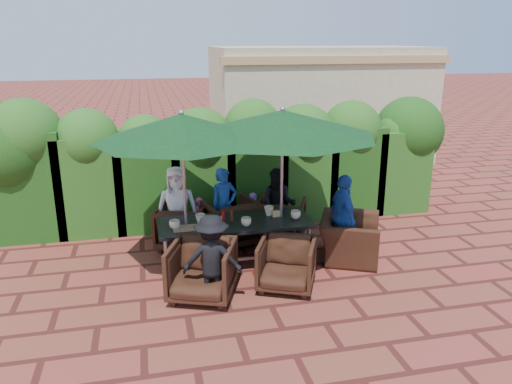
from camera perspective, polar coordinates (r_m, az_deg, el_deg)
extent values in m
plane|color=maroon|center=(7.76, -0.29, -8.94)|extent=(80.00, 80.00, 0.00)
cube|color=black|center=(7.61, -2.36, -3.54)|extent=(2.33, 0.90, 0.05)
cube|color=gray|center=(7.85, -2.31, -7.67)|extent=(2.13, 0.05, 0.05)
cylinder|color=gray|center=(7.33, -10.10, -7.81)|extent=(0.05, 0.05, 0.70)
cylinder|color=gray|center=(7.98, -10.37, -5.73)|extent=(0.05, 0.05, 0.70)
cylinder|color=gray|center=(7.69, 6.02, -6.42)|extent=(0.05, 0.05, 0.70)
cylinder|color=gray|center=(8.31, 4.49, -4.55)|extent=(0.05, 0.05, 0.70)
cylinder|color=gray|center=(7.82, -7.77, -8.79)|extent=(0.44, 0.44, 0.03)
cylinder|color=gray|center=(7.38, -8.13, -0.48)|extent=(0.04, 0.04, 2.40)
cone|color=black|center=(7.14, -8.48, 7.35)|extent=(2.52, 2.52, 0.38)
sphere|color=gray|center=(7.11, -8.55, 8.94)|extent=(0.08, 0.08, 0.08)
cylinder|color=gray|center=(8.09, 2.80, -7.72)|extent=(0.44, 0.44, 0.03)
cylinder|color=gray|center=(7.67, 2.93, 0.35)|extent=(0.04, 0.04, 2.40)
cone|color=black|center=(7.44, 3.05, 7.90)|extent=(2.88, 2.88, 0.38)
sphere|color=gray|center=(7.41, 3.08, 9.42)|extent=(0.08, 0.08, 0.08)
imported|color=black|center=(8.55, -8.48, -3.65)|extent=(0.99, 0.96, 0.81)
imported|color=black|center=(8.57, -2.94, -3.22)|extent=(1.02, 0.98, 0.87)
imported|color=black|center=(8.72, 2.83, -3.00)|extent=(1.04, 1.02, 0.83)
imported|color=black|center=(6.88, -6.20, -8.61)|extent=(1.07, 1.04, 0.87)
imported|color=black|center=(7.11, 3.51, -7.99)|extent=(1.00, 0.97, 0.79)
imported|color=black|center=(8.14, 10.64, -4.45)|extent=(1.06, 1.23, 0.91)
imported|color=white|center=(8.44, -9.00, -1.79)|extent=(0.73, 0.47, 1.41)
imported|color=#1F4EAA|center=(8.59, -3.65, -1.58)|extent=(0.58, 0.52, 1.32)
imported|color=black|center=(8.69, 2.57, -1.47)|extent=(0.72, 0.59, 1.29)
imported|color=black|center=(6.67, -5.04, -7.68)|extent=(0.85, 0.54, 1.24)
imported|color=#1F4EAA|center=(8.08, 9.90, -2.81)|extent=(0.44, 0.83, 1.38)
imported|color=#E55097|center=(8.72, -6.42, -3.20)|extent=(0.34, 0.30, 0.79)
imported|color=#8D53B5|center=(8.82, -0.22, -2.71)|extent=(0.34, 0.29, 0.83)
imported|color=green|center=(11.73, 1.57, 4.83)|extent=(1.82, 1.16, 1.83)
imported|color=#E55097|center=(12.00, 6.21, 4.82)|extent=(0.87, 0.57, 1.75)
imported|color=#9B99A2|center=(12.49, 10.13, 4.92)|extent=(1.07, 1.12, 1.66)
imported|color=beige|center=(7.40, -9.28, -3.66)|extent=(0.16, 0.16, 0.13)
imported|color=beige|center=(7.55, -6.38, -3.04)|extent=(0.15, 0.15, 0.14)
imported|color=beige|center=(7.41, -1.14, -3.40)|extent=(0.16, 0.16, 0.12)
imported|color=beige|center=(7.84, 1.50, -2.16)|extent=(0.15, 0.15, 0.14)
imported|color=beige|center=(7.72, 4.55, -2.59)|extent=(0.16, 0.16, 0.13)
cylinder|color=#B20C0A|center=(7.55, -3.77, -2.85)|extent=(0.04, 0.04, 0.17)
cylinder|color=#4C230C|center=(7.59, -2.80, -2.71)|extent=(0.04, 0.04, 0.17)
cube|color=#9E6E4C|center=(7.38, -8.11, -4.11)|extent=(0.35, 0.25, 0.02)
cube|color=tan|center=(7.54, -4.38, -3.17)|extent=(0.12, 0.06, 0.10)
cube|color=tan|center=(7.79, 2.34, -2.47)|extent=(0.12, 0.06, 0.10)
cube|color=#12330E|center=(9.64, -24.24, 0.87)|extent=(1.15, 0.95, 1.92)
sphere|color=#12330E|center=(9.46, -24.88, 5.89)|extent=(1.27, 1.27, 1.27)
cube|color=#12330E|center=(9.50, -18.30, 0.89)|extent=(1.15, 0.95, 1.79)
sphere|color=#12330E|center=(9.32, -18.75, 5.59)|extent=(1.13, 1.13, 1.13)
cube|color=#12330E|center=(9.46, -12.25, 1.03)|extent=(1.15, 0.95, 1.70)
sphere|color=#12330E|center=(9.29, -12.55, 5.50)|extent=(1.02, 1.02, 1.02)
cube|color=#12330E|center=(9.51, -6.23, 1.43)|extent=(1.15, 0.95, 1.71)
sphere|color=#12330E|center=(9.34, -6.38, 5.88)|extent=(1.22, 1.22, 1.22)
cube|color=#12330E|center=(9.64, -0.34, 2.35)|extent=(1.15, 0.95, 1.90)
sphere|color=#12330E|center=(9.46, -0.35, 7.35)|extent=(1.10, 1.10, 1.10)
cube|color=#12330E|center=(9.92, 5.31, 2.13)|extent=(1.15, 0.95, 1.71)
sphere|color=#12330E|center=(9.76, 5.43, 6.42)|extent=(1.23, 1.23, 1.23)
cube|color=#12330E|center=(10.26, 10.65, 2.60)|extent=(1.15, 0.95, 1.78)
sphere|color=#12330E|center=(10.10, 10.89, 6.94)|extent=(1.18, 1.18, 1.18)
cube|color=#12330E|center=(10.71, 15.56, 2.55)|extent=(1.15, 0.95, 1.67)
sphere|color=#12330E|center=(10.55, 15.88, 6.41)|extent=(0.92, 0.92, 0.92)
sphere|color=#12330E|center=(9.66, -26.33, 4.54)|extent=(1.60, 1.60, 1.60)
sphere|color=#12330E|center=(10.78, 17.06, 6.70)|extent=(1.40, 1.40, 1.40)
cube|color=beige|center=(14.80, 7.23, 9.95)|extent=(6.00, 3.00, 3.20)
cube|color=tan|center=(13.34, 9.60, 14.69)|extent=(6.20, 0.25, 0.20)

